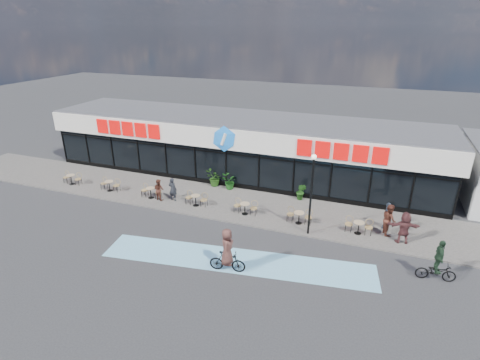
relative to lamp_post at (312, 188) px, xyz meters
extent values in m
plane|color=#28282B|center=(-6.98, -2.30, -2.98)|extent=(120.00, 120.00, 0.00)
cube|color=#635C57|center=(-6.98, 2.20, -2.93)|extent=(44.00, 5.00, 0.10)
cube|color=#6FB0D2|center=(-2.98, -3.80, -2.97)|extent=(14.17, 4.13, 0.01)
cube|color=black|center=(-6.98, 7.70, -1.48)|extent=(30.00, 6.00, 3.00)
cube|color=silver|center=(-6.98, 7.55, 0.77)|extent=(30.60, 6.30, 1.50)
cube|color=#47474C|center=(-6.98, 7.70, 1.57)|extent=(30.60, 6.30, 0.10)
cube|color=navy|center=(-6.98, 4.66, 0.07)|extent=(30.60, 0.08, 0.18)
cube|color=black|center=(-6.98, 4.67, -0.33)|extent=(30.00, 0.06, 0.08)
cube|color=black|center=(-6.98, 4.68, -2.78)|extent=(30.00, 0.10, 0.40)
cube|color=red|center=(-14.98, 4.40, 0.82)|extent=(5.63, 0.18, 1.10)
cube|color=red|center=(1.02, 4.40, 0.82)|extent=(5.63, 0.18, 1.10)
ellipsoid|color=blue|center=(-6.98, 4.40, 0.82)|extent=(1.90, 0.24, 1.90)
cylinder|color=black|center=(-21.98, 4.67, -1.48)|extent=(0.10, 0.10, 3.00)
cylinder|color=black|center=(-19.48, 4.67, -1.48)|extent=(0.10, 0.10, 3.00)
cylinder|color=black|center=(-16.98, 4.67, -1.48)|extent=(0.10, 0.10, 3.00)
cylinder|color=black|center=(-14.48, 4.67, -1.48)|extent=(0.10, 0.10, 3.00)
cylinder|color=black|center=(-11.98, 4.67, -1.48)|extent=(0.10, 0.10, 3.00)
cylinder|color=black|center=(-9.48, 4.67, -1.48)|extent=(0.10, 0.10, 3.00)
cylinder|color=black|center=(-6.98, 4.67, -1.48)|extent=(0.10, 0.10, 3.00)
cylinder|color=black|center=(-4.48, 4.67, -1.48)|extent=(0.10, 0.10, 3.00)
cylinder|color=black|center=(-1.98, 4.67, -1.48)|extent=(0.10, 0.10, 3.00)
cylinder|color=black|center=(0.52, 4.67, -1.48)|extent=(0.10, 0.10, 3.00)
cylinder|color=black|center=(3.02, 4.67, -1.48)|extent=(0.10, 0.10, 3.00)
cylinder|color=black|center=(5.52, 4.67, -1.48)|extent=(0.10, 0.10, 3.00)
cylinder|color=black|center=(8.02, 4.67, -1.48)|extent=(0.10, 0.10, 3.00)
cylinder|color=black|center=(0.00, 0.00, -0.60)|extent=(0.12, 0.12, 4.56)
sphere|color=#FFF2CC|center=(0.00, 0.00, 1.78)|extent=(0.28, 0.28, 0.28)
cylinder|color=tan|center=(-18.00, 0.97, -2.16)|extent=(0.60, 0.60, 0.04)
cylinder|color=black|center=(-18.00, 0.97, -2.51)|extent=(0.06, 0.06, 0.70)
cylinder|color=black|center=(-18.00, 0.97, -2.87)|extent=(0.40, 0.40, 0.02)
cylinder|color=tan|center=(-14.55, 0.97, -2.16)|extent=(0.60, 0.60, 0.04)
cylinder|color=black|center=(-14.55, 0.97, -2.51)|extent=(0.06, 0.06, 0.70)
cylinder|color=black|center=(-14.55, 0.97, -2.87)|extent=(0.40, 0.40, 0.02)
cylinder|color=tan|center=(-11.10, 0.97, -2.16)|extent=(0.60, 0.60, 0.04)
cylinder|color=black|center=(-11.10, 0.97, -2.51)|extent=(0.06, 0.06, 0.70)
cylinder|color=black|center=(-11.10, 0.97, -2.87)|extent=(0.40, 0.40, 0.02)
cylinder|color=tan|center=(-7.65, 0.97, -2.16)|extent=(0.60, 0.60, 0.04)
cylinder|color=black|center=(-7.65, 0.97, -2.51)|extent=(0.06, 0.06, 0.70)
cylinder|color=black|center=(-7.65, 0.97, -2.87)|extent=(0.40, 0.40, 0.02)
cylinder|color=tan|center=(-4.20, 0.97, -2.16)|extent=(0.60, 0.60, 0.04)
cylinder|color=black|center=(-4.20, 0.97, -2.51)|extent=(0.06, 0.06, 0.70)
cylinder|color=black|center=(-4.20, 0.97, -2.87)|extent=(0.40, 0.40, 0.02)
cylinder|color=tan|center=(-0.75, 0.97, -2.16)|extent=(0.60, 0.60, 0.04)
cylinder|color=black|center=(-0.75, 0.97, -2.51)|extent=(0.06, 0.06, 0.70)
cylinder|color=black|center=(-0.75, 0.97, -2.87)|extent=(0.40, 0.40, 0.02)
cylinder|color=tan|center=(2.69, 0.97, -2.16)|extent=(0.60, 0.60, 0.04)
cylinder|color=black|center=(2.69, 0.97, -2.51)|extent=(0.06, 0.06, 0.70)
cylinder|color=black|center=(2.69, 0.97, -2.87)|extent=(0.40, 0.40, 0.02)
imported|color=#204513|center=(-7.81, 4.37, -2.25)|extent=(1.33, 1.42, 1.26)
imported|color=#164614|center=(-6.57, 4.21, -2.31)|extent=(1.33, 1.30, 1.13)
imported|color=#1B4614|center=(-1.31, 4.27, -2.27)|extent=(0.77, 0.67, 1.21)
imported|color=black|center=(-9.45, 1.17, -2.06)|extent=(0.62, 0.43, 1.64)
imported|color=#4B251B|center=(-10.41, 0.96, -2.13)|extent=(0.84, 0.73, 1.49)
imported|color=#323E4E|center=(4.17, 2.23, -2.06)|extent=(0.50, 0.99, 1.64)
imported|color=#4E261C|center=(4.26, 1.55, -1.95)|extent=(0.94, 1.07, 1.84)
imported|color=#572C2D|center=(5.04, 0.82, -1.95)|extent=(1.79, 0.85, 1.85)
imported|color=black|center=(-3.08, -4.76, -2.43)|extent=(1.86, 0.77, 1.08)
imported|color=#4D2D28|center=(-3.08, -4.76, -1.58)|extent=(0.73, 1.00, 1.89)
imported|color=black|center=(6.41, -2.02, -2.50)|extent=(1.86, 0.83, 0.95)
imported|color=#1B3120|center=(6.41, -2.02, -1.67)|extent=(0.53, 1.04, 1.70)
camera|label=1|loc=(2.77, -18.87, 8.30)|focal=28.00mm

